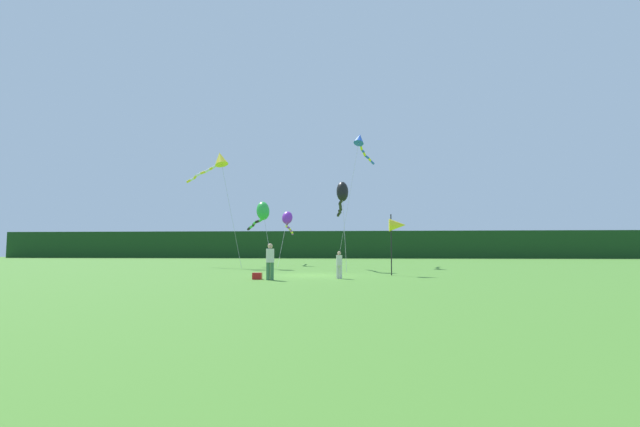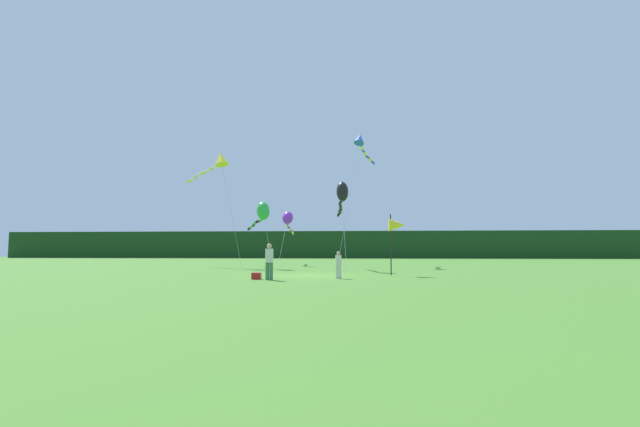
# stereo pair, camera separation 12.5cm
# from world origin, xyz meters

# --- Properties ---
(ground_plane) EXTENTS (120.00, 120.00, 0.00)m
(ground_plane) POSITION_xyz_m (0.00, 0.00, 0.00)
(ground_plane) COLOR #4C842D
(distant_treeline) EXTENTS (108.00, 2.27, 4.17)m
(distant_treeline) POSITION_xyz_m (0.00, 45.00, 2.09)
(distant_treeline) COLOR #193D19
(distant_treeline) RESTS_ON ground
(person_adult) EXTENTS (0.37, 0.37, 1.68)m
(person_adult) POSITION_xyz_m (-1.56, -3.80, 0.94)
(person_adult) COLOR #3F724C
(person_adult) RESTS_ON ground
(person_child) EXTENTS (0.29, 0.29, 1.32)m
(person_child) POSITION_xyz_m (1.60, -2.56, 0.74)
(person_child) COLOR silver
(person_child) RESTS_ON ground
(cooler_box) EXTENTS (0.42, 0.34, 0.31)m
(cooler_box) POSITION_xyz_m (-2.24, -3.42, 0.16)
(cooler_box) COLOR red
(cooler_box) RESTS_ON ground
(banner_flag_pole) EXTENTS (0.90, 0.70, 3.34)m
(banner_flag_pole) POSITION_xyz_m (4.69, 0.30, 2.71)
(banner_flag_pole) COLOR black
(banner_flag_pole) RESTS_ON ground
(kite_blue) EXTENTS (3.30, 8.83, 11.63)m
(kite_blue) POSITION_xyz_m (2.92, 14.42, 10.81)
(kite_blue) COLOR #B2B2B2
(kite_blue) RESTS_ON ground
(kite_yellow) EXTENTS (6.19, 4.56, 9.47)m
(kite_yellow) POSITION_xyz_m (-8.76, 10.98, 8.65)
(kite_yellow) COLOR #B2B2B2
(kite_yellow) RESTS_ON ground
(kite_purple) EXTENTS (0.96, 8.73, 4.89)m
(kite_purple) POSITION_xyz_m (-3.61, 15.10, 3.99)
(kite_purple) COLOR #B2B2B2
(kite_purple) RESTS_ON ground
(kite_black) EXTENTS (0.99, 6.00, 6.08)m
(kite_black) POSITION_xyz_m (1.52, 5.86, 5.16)
(kite_black) COLOR #B2B2B2
(kite_black) RESTS_ON ground
(kite_green) EXTENTS (3.33, 6.34, 5.11)m
(kite_green) POSITION_xyz_m (-4.51, 8.34, 4.15)
(kite_green) COLOR #B2B2B2
(kite_green) RESTS_ON ground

